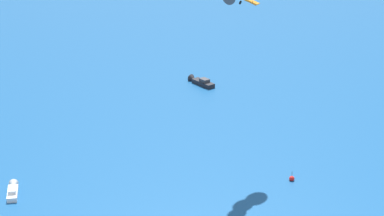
# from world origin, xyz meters

# --- Properties ---
(motorboat_offshore) EXTENTS (2.29, 7.55, 2.17)m
(motorboat_offshore) POSITION_xyz_m (32.94, -15.96, 0.58)
(motorboat_offshore) COLOR white
(motorboat_offshore) RESTS_ON ground_plane
(motorboat_outer_ring_b) EXTENTS (6.70, 8.74, 2.58)m
(motorboat_outer_ring_b) POSITION_xyz_m (-10.86, -76.03, 0.70)
(motorboat_outer_ring_b) COLOR black
(motorboat_outer_ring_b) RESTS_ON ground_plane
(marker_buoy) EXTENTS (1.10, 1.10, 2.10)m
(marker_buoy) POSITION_xyz_m (-22.52, -15.83, 0.39)
(marker_buoy) COLOR red
(marker_buoy) RESTS_ON ground_plane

